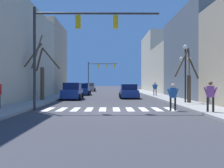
{
  "coord_description": "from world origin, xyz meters",
  "views": [
    {
      "loc": [
        -0.02,
        -15.99,
        1.77
      ],
      "look_at": [
        0.49,
        31.97,
        1.51
      ],
      "focal_mm": 42.0,
      "sensor_mm": 36.0,
      "label": 1
    }
  ],
  "objects_px": {
    "traffic_signal_far": "(99,69)",
    "street_tree_left_far": "(41,72)",
    "car_driving_toward_lane": "(129,92)",
    "pedestrian_on_left_sidewalk": "(173,95)",
    "street_lamp_right_corner": "(185,62)",
    "pedestrian_on_right_sidewalk": "(155,88)",
    "car_parked_left_far": "(82,90)",
    "street_tree_right_mid": "(188,80)",
    "traffic_signal_near": "(71,34)",
    "pedestrian_crossing_street": "(210,94)",
    "car_at_intersection": "(72,92)",
    "car_parked_right_mid": "(90,87)"
  },
  "relations": [
    {
      "from": "traffic_signal_far",
      "to": "street_tree_left_far",
      "type": "bearing_deg",
      "value": -96.32
    },
    {
      "from": "car_driving_toward_lane",
      "to": "pedestrian_on_left_sidewalk",
      "type": "xyz_separation_m",
      "value": [
        1.82,
        -13.05,
        0.27
      ]
    },
    {
      "from": "street_lamp_right_corner",
      "to": "pedestrian_on_right_sidewalk",
      "type": "relative_size",
      "value": 2.82
    },
    {
      "from": "car_parked_left_far",
      "to": "street_tree_right_mid",
      "type": "xyz_separation_m",
      "value": [
        10.24,
        -16.16,
        1.18
      ]
    },
    {
      "from": "traffic_signal_near",
      "to": "pedestrian_on_right_sidewalk",
      "type": "relative_size",
      "value": 4.82
    },
    {
      "from": "street_lamp_right_corner",
      "to": "pedestrian_crossing_street",
      "type": "relative_size",
      "value": 2.79
    },
    {
      "from": "car_at_intersection",
      "to": "car_parked_right_mid",
      "type": "height_order",
      "value": "car_at_intersection"
    },
    {
      "from": "street_tree_right_mid",
      "to": "pedestrian_crossing_street",
      "type": "bearing_deg",
      "value": -96.78
    },
    {
      "from": "car_at_intersection",
      "to": "traffic_signal_far",
      "type": "bearing_deg",
      "value": -2.71
    },
    {
      "from": "car_parked_left_far",
      "to": "pedestrian_on_right_sidewalk",
      "type": "distance_m",
      "value": 10.59
    },
    {
      "from": "pedestrian_crossing_street",
      "to": "pedestrian_on_left_sidewalk",
      "type": "bearing_deg",
      "value": 157.26
    },
    {
      "from": "street_lamp_right_corner",
      "to": "pedestrian_on_left_sidewalk",
      "type": "xyz_separation_m",
      "value": [
        -2.24,
        -4.97,
        -2.47
      ]
    },
    {
      "from": "car_driving_toward_lane",
      "to": "street_tree_right_mid",
      "type": "height_order",
      "value": "street_tree_right_mid"
    },
    {
      "from": "traffic_signal_far",
      "to": "street_tree_right_mid",
      "type": "relative_size",
      "value": 1.5
    },
    {
      "from": "street_lamp_right_corner",
      "to": "car_driving_toward_lane",
      "type": "bearing_deg",
      "value": 116.67
    },
    {
      "from": "traffic_signal_near",
      "to": "street_tree_right_mid",
      "type": "height_order",
      "value": "traffic_signal_near"
    },
    {
      "from": "street_tree_right_mid",
      "to": "car_driving_toward_lane",
      "type": "bearing_deg",
      "value": 116.62
    },
    {
      "from": "car_at_intersection",
      "to": "car_parked_left_far",
      "type": "xyz_separation_m",
      "value": [
        0.07,
        9.64,
        -0.03
      ]
    },
    {
      "from": "traffic_signal_near",
      "to": "pedestrian_crossing_street",
      "type": "relative_size",
      "value": 4.75
    },
    {
      "from": "traffic_signal_near",
      "to": "car_parked_left_far",
      "type": "relative_size",
      "value": 1.72
    },
    {
      "from": "car_driving_toward_lane",
      "to": "pedestrian_crossing_street",
      "type": "bearing_deg",
      "value": -167.2
    },
    {
      "from": "pedestrian_on_left_sidewalk",
      "to": "pedestrian_crossing_street",
      "type": "height_order",
      "value": "pedestrian_crossing_street"
    },
    {
      "from": "traffic_signal_far",
      "to": "car_at_intersection",
      "type": "xyz_separation_m",
      "value": [
        -1.53,
        -32.4,
        -4.0
      ]
    },
    {
      "from": "car_parked_left_far",
      "to": "car_parked_right_mid",
      "type": "xyz_separation_m",
      "value": [
        -0.07,
        15.84,
        0.02
      ]
    },
    {
      "from": "car_parked_left_far",
      "to": "car_parked_right_mid",
      "type": "height_order",
      "value": "car_parked_right_mid"
    },
    {
      "from": "car_at_intersection",
      "to": "car_parked_right_mid",
      "type": "distance_m",
      "value": 25.49
    },
    {
      "from": "car_parked_right_mid",
      "to": "pedestrian_on_left_sidewalk",
      "type": "distance_m",
      "value": 37.49
    },
    {
      "from": "traffic_signal_far",
      "to": "street_lamp_right_corner",
      "type": "distance_m",
      "value": 39.57
    },
    {
      "from": "car_driving_toward_lane",
      "to": "car_parked_right_mid",
      "type": "distance_m",
      "value": 24.38
    },
    {
      "from": "pedestrian_on_right_sidewalk",
      "to": "street_tree_right_mid",
      "type": "relative_size",
      "value": 0.38
    },
    {
      "from": "pedestrian_on_left_sidewalk",
      "to": "street_tree_left_far",
      "type": "distance_m",
      "value": 13.07
    },
    {
      "from": "traffic_signal_near",
      "to": "pedestrian_on_right_sidewalk",
      "type": "bearing_deg",
      "value": 62.82
    },
    {
      "from": "car_driving_toward_lane",
      "to": "street_tree_left_far",
      "type": "xyz_separation_m",
      "value": [
        -8.52,
        -5.24,
        1.97
      ]
    },
    {
      "from": "car_parked_left_far",
      "to": "pedestrian_on_left_sidewalk",
      "type": "distance_m",
      "value": 22.24
    },
    {
      "from": "car_driving_toward_lane",
      "to": "car_at_intersection",
      "type": "bearing_deg",
      "value": 107.15
    },
    {
      "from": "car_parked_left_far",
      "to": "pedestrian_on_left_sidewalk",
      "type": "bearing_deg",
      "value": -159.34
    },
    {
      "from": "street_lamp_right_corner",
      "to": "traffic_signal_far",
      "type": "bearing_deg",
      "value": 102.58
    },
    {
      "from": "street_tree_right_mid",
      "to": "traffic_signal_far",
      "type": "bearing_deg",
      "value": 102.7
    },
    {
      "from": "street_tree_right_mid",
      "to": "car_parked_left_far",
      "type": "bearing_deg",
      "value": 122.35
    },
    {
      "from": "pedestrian_on_left_sidewalk",
      "to": "street_tree_left_far",
      "type": "height_order",
      "value": "street_tree_left_far"
    },
    {
      "from": "street_lamp_right_corner",
      "to": "car_parked_right_mid",
      "type": "distance_m",
      "value": 33.37
    },
    {
      "from": "traffic_signal_near",
      "to": "pedestrian_crossing_street",
      "type": "bearing_deg",
      "value": -16.34
    },
    {
      "from": "traffic_signal_far",
      "to": "pedestrian_crossing_street",
      "type": "xyz_separation_m",
      "value": [
        7.98,
        -45.58,
        -3.66
      ]
    },
    {
      "from": "car_parked_left_far",
      "to": "street_tree_left_far",
      "type": "distance_m",
      "value": 13.37
    },
    {
      "from": "car_at_intersection",
      "to": "car_driving_toward_lane",
      "type": "height_order",
      "value": "car_at_intersection"
    },
    {
      "from": "street_lamp_right_corner",
      "to": "car_at_intersection",
      "type": "distance_m",
      "value": 12.19
    },
    {
      "from": "traffic_signal_near",
      "to": "street_lamp_right_corner",
      "type": "distance_m",
      "value": 9.94
    },
    {
      "from": "traffic_signal_far",
      "to": "traffic_signal_near",
      "type": "bearing_deg",
      "value": -90.1
    },
    {
      "from": "traffic_signal_near",
      "to": "street_tree_left_far",
      "type": "height_order",
      "value": "traffic_signal_near"
    },
    {
      "from": "street_lamp_right_corner",
      "to": "car_at_intersection",
      "type": "relative_size",
      "value": 1.06
    }
  ]
}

